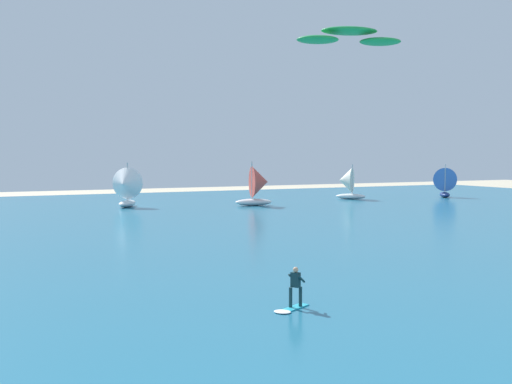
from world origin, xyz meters
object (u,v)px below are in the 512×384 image
(sailboat_heeled_over, at_px, (347,183))
(kite, at_px, (349,37))
(kitesurfer, at_px, (293,294))
(sailboat_center_horizon, at_px, (444,182))
(sailboat_mid_left, at_px, (259,185))
(sailboat_leading, at_px, (125,187))

(sailboat_heeled_over, bearing_deg, kite, -123.92)
(kitesurfer, bearing_deg, sailboat_center_horizon, 42.98)
(kitesurfer, height_order, sailboat_mid_left, sailboat_mid_left)
(sailboat_leading, bearing_deg, kite, -88.89)
(kite, relative_size, sailboat_mid_left, 1.13)
(sailboat_heeled_over, relative_size, sailboat_leading, 0.93)
(kitesurfer, height_order, sailboat_center_horizon, sailboat_center_horizon)
(kite, bearing_deg, sailboat_leading, 91.11)
(sailboat_mid_left, bearing_deg, kitesurfer, -114.59)
(sailboat_center_horizon, height_order, sailboat_leading, sailboat_leading)
(sailboat_mid_left, distance_m, sailboat_center_horizon, 30.84)
(kitesurfer, bearing_deg, sailboat_mid_left, 65.41)
(sailboat_heeled_over, relative_size, sailboat_mid_left, 0.91)
(kite, bearing_deg, kitesurfer, -137.03)
(sailboat_center_horizon, bearing_deg, sailboat_heeled_over, 170.91)
(sailboat_center_horizon, bearing_deg, kitesurfer, -137.02)
(kitesurfer, height_order, sailboat_heeled_over, sailboat_heeled_over)
(sailboat_mid_left, bearing_deg, sailboat_heeled_over, 16.32)
(kitesurfer, xyz_separation_m, sailboat_leading, (6.16, 50.66, 1.76))
(kitesurfer, relative_size, sailboat_heeled_over, 0.41)
(kitesurfer, bearing_deg, kite, 42.97)
(sailboat_center_horizon, distance_m, sailboat_leading, 45.82)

